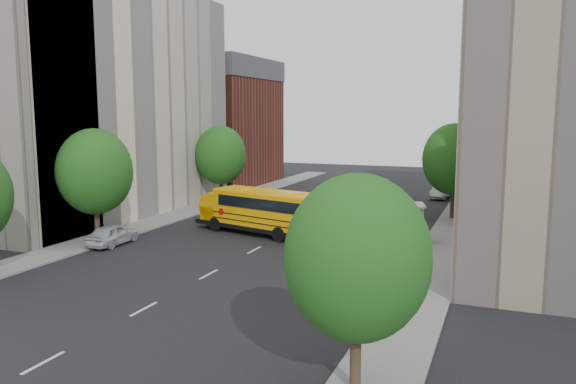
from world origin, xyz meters
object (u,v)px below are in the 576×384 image
Objects in this scene: street_tree_3 at (357,258)px; safari_truck at (380,222)px; street_tree_1 at (95,172)px; street_tree_5 at (465,154)px; street_tree_4 at (454,159)px; parked_car_5 at (441,191)px; parked_car_1 at (226,201)px; parked_car_3 at (350,295)px; street_tree_2 at (221,155)px; parked_car_0 at (113,234)px; school_bus at (265,210)px.

safari_truck is (-3.88, 21.33, -3.01)m from street_tree_3.
street_tree_1 reaches higher than street_tree_5.
street_tree_4 is at bearing 55.08° from safari_truck.
street_tree_4 is 1.81× the size of parked_car_5.
street_tree_5 is 1.74× the size of parked_car_1.
parked_car_5 is (-2.20, 43.65, -3.72)m from street_tree_3.
parked_car_3 is at bearing -98.03° from safari_truck.
parked_car_3 is (1.68, -13.80, -0.78)m from safari_truck.
street_tree_4 is 1.77× the size of parked_car_3.
street_tree_5 reaches higher than parked_car_1.
safari_truck is at bearing 22.01° from street_tree_1.
street_tree_5 reaches higher than parked_car_3.
street_tree_2 is 38.83m from street_tree_3.
parked_car_0 is 15.76m from parked_car_1.
parked_car_1 is 28.46m from parked_car_3.
street_tree_3 is 44.00m from street_tree_5.
parked_car_3 is at bearing 106.29° from street_tree_3.
school_bus is 16.53m from parked_car_3.
school_bus reaches higher than safari_truck.
school_bus is at bearing -49.56° from street_tree_2.
school_bus is 10.78m from parked_car_0.
street_tree_3 is at bearing 144.39° from parked_car_0.
safari_truck is 13.92m from parked_car_3.
school_bus reaches higher than parked_car_1.
street_tree_4 is (22.00, 0.00, 0.25)m from street_tree_2.
school_bus is 12.04m from parked_car_1.
safari_truck is 1.48× the size of parked_car_3.
parked_car_5 is at bearing -170.97° from street_tree_5.
street_tree_4 is at bearing -167.30° from parked_car_1.
safari_truck is at bearing 92.81° from parked_car_3.
street_tree_2 reaches higher than parked_car_0.
safari_truck reaches higher than parked_car_0.
parked_car_5 reaches higher than parked_car_0.
street_tree_1 reaches higher than parked_car_5.
parked_car_3 is at bearing -85.38° from parked_car_5.
safari_truck is at bearing -99.70° from street_tree_5.
street_tree_4 is 11.92m from safari_truck.
street_tree_3 is 21.88m from safari_truck.
street_tree_2 is 1.72× the size of parked_car_5.
school_bus is at bearing -142.73° from parked_car_0.
parked_car_1 is at bearing 83.31° from street_tree_1.
street_tree_5 is 4.55m from parked_car_5.
street_tree_3 reaches higher than parked_car_0.
school_bus reaches higher than parked_car_3.
safari_truck is 22.40m from parked_car_5.
street_tree_1 is at bearing -90.00° from street_tree_2.
street_tree_5 reaches higher than parked_car_5.
safari_truck is (-3.88, -10.67, -3.63)m from street_tree_4.
street_tree_2 reaches higher than parked_car_5.
parked_car_3 is at bearing -93.45° from street_tree_5.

